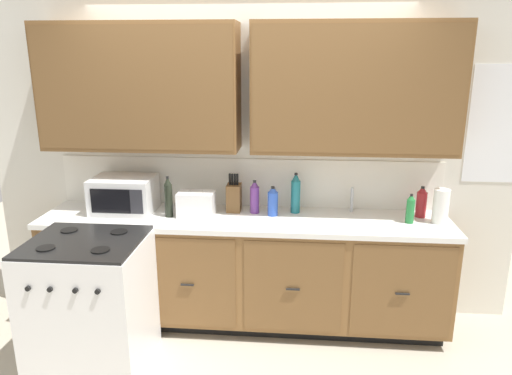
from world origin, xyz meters
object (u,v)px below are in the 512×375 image
(paper_towel_roll, at_px, (441,206))
(bottle_dark, at_px, (168,197))
(stove_range, at_px, (91,304))
(bottle_red, at_px, (421,202))
(bottle_teal, at_px, (296,193))
(microwave, at_px, (124,195))
(knife_block, at_px, (234,197))
(bottle_blue, at_px, (273,201))
(bottle_green, at_px, (410,209))
(toaster, at_px, (196,204))
(bottle_violet, at_px, (255,197))

(paper_towel_roll, bearing_deg, bottle_dark, -178.85)
(stove_range, height_order, bottle_red, bottle_red)
(stove_range, xyz_separation_m, bottle_teal, (1.39, 0.78, 0.60))
(microwave, relative_size, bottle_dark, 1.49)
(microwave, height_order, knife_block, knife_block)
(paper_towel_roll, relative_size, bottle_blue, 1.11)
(bottle_teal, relative_size, bottle_green, 1.44)
(bottle_teal, bearing_deg, stove_range, -150.68)
(paper_towel_roll, bearing_deg, bottle_green, -174.98)
(bottle_blue, bearing_deg, toaster, -174.01)
(toaster, relative_size, bottle_violet, 1.05)
(paper_towel_roll, relative_size, bottle_teal, 0.80)
(bottle_green, height_order, bottle_violet, bottle_violet)
(bottle_blue, distance_m, bottle_teal, 0.20)
(bottle_blue, xyz_separation_m, bottle_violet, (-0.15, 0.05, 0.02))
(microwave, relative_size, bottle_teal, 1.48)
(bottle_red, bearing_deg, knife_block, 179.34)
(bottle_violet, bearing_deg, stove_range, -145.11)
(bottle_green, relative_size, bottle_red, 0.92)
(stove_range, distance_m, bottle_dark, 0.94)
(microwave, relative_size, bottle_green, 2.14)
(microwave, distance_m, bottle_violet, 1.04)
(stove_range, bearing_deg, microwave, 87.48)
(bottle_teal, xyz_separation_m, bottle_red, (0.97, -0.02, -0.04))
(toaster, bearing_deg, bottle_teal, 10.94)
(bottle_blue, distance_m, bottle_dark, 0.81)
(toaster, relative_size, bottle_teal, 0.86)
(stove_range, relative_size, bottle_green, 4.24)
(stove_range, xyz_separation_m, knife_block, (0.90, 0.78, 0.56))
(toaster, distance_m, bottle_blue, 0.60)
(paper_towel_roll, bearing_deg, knife_block, 174.79)
(bottle_green, bearing_deg, bottle_teal, 168.98)
(bottle_green, height_order, bottle_dark, bottle_dark)
(bottle_blue, height_order, bottle_red, bottle_red)
(bottle_blue, height_order, bottle_green, bottle_blue)
(stove_range, relative_size, bottle_red, 3.88)
(toaster, bearing_deg, stove_range, -134.59)
(bottle_green, height_order, bottle_red, bottle_red)
(bottle_violet, distance_m, bottle_red, 1.29)
(bottle_red, bearing_deg, bottle_teal, 178.80)
(knife_block, bearing_deg, bottle_teal, 0.40)
(bottle_teal, height_order, bottle_green, bottle_teal)
(stove_range, xyz_separation_m, paper_towel_roll, (2.47, 0.64, 0.57))
(bottle_teal, distance_m, bottle_red, 0.97)
(bottle_green, xyz_separation_m, bottle_violet, (-1.18, 0.13, 0.02))
(microwave, distance_m, bottle_teal, 1.37)
(microwave, bearing_deg, bottle_teal, 3.92)
(bottle_violet, bearing_deg, bottle_blue, -19.15)
(stove_range, bearing_deg, toaster, 45.41)
(knife_block, height_order, bottle_green, knife_block)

